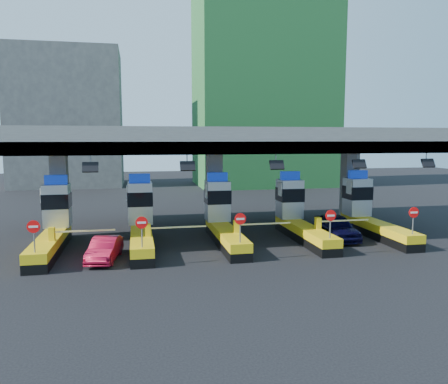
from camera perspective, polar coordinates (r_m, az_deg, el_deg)
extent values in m
plane|color=black|center=(27.40, -0.16, -6.43)|extent=(120.00, 120.00, 0.00)
cube|color=slate|center=(29.60, -1.31, 6.78)|extent=(28.00, 12.00, 1.50)
cube|color=#4C4C49|center=(24.01, 1.10, 5.78)|extent=(28.00, 0.60, 0.70)
cube|color=slate|center=(29.74, -20.62, -0.43)|extent=(1.00, 1.00, 5.50)
cube|color=slate|center=(29.81, -1.29, 0.04)|extent=(1.00, 1.00, 5.50)
cube|color=slate|center=(33.06, 16.03, 0.46)|extent=(1.00, 1.00, 5.50)
cylinder|color=slate|center=(23.57, -17.04, 3.99)|extent=(0.06, 0.06, 0.50)
cube|color=black|center=(23.39, -17.06, 3.11)|extent=(0.80, 0.38, 0.54)
cylinder|color=slate|center=(23.62, -4.85, 4.28)|extent=(0.06, 0.06, 0.50)
cube|color=black|center=(23.44, -4.78, 3.40)|extent=(0.80, 0.38, 0.54)
cylinder|color=slate|center=(24.69, 6.79, 4.37)|extent=(0.06, 0.06, 0.50)
cube|color=black|center=(24.52, 6.92, 3.53)|extent=(0.80, 0.38, 0.54)
cylinder|color=slate|center=(26.68, 17.07, 4.30)|extent=(0.06, 0.06, 0.50)
cube|color=black|center=(26.52, 17.25, 3.53)|extent=(0.80, 0.38, 0.54)
cylinder|color=slate|center=(29.10, 24.90, 4.16)|extent=(0.06, 0.06, 0.50)
cube|color=black|center=(28.95, 25.10, 3.45)|extent=(0.80, 0.38, 0.54)
cube|color=black|center=(26.30, -21.76, -6.94)|extent=(1.20, 8.00, 0.50)
cube|color=#E5B70C|center=(26.19, -21.81, -5.88)|extent=(1.20, 8.00, 0.50)
cube|color=#9EA3A8|center=(28.63, -20.96, -1.62)|extent=(1.50, 1.50, 2.60)
cube|color=black|center=(28.57, -20.99, -1.03)|extent=(1.56, 1.56, 0.90)
cube|color=#0C2DBF|center=(28.45, -21.09, 1.53)|extent=(1.30, 0.35, 0.55)
cube|color=white|center=(28.39, -22.71, -0.35)|extent=(0.06, 0.70, 0.90)
cylinder|color=slate|center=(22.56, -23.54, -5.65)|extent=(0.07, 0.07, 1.30)
cylinder|color=red|center=(22.41, -23.63, -4.17)|extent=(0.60, 0.04, 0.60)
cube|color=white|center=(22.39, -23.64, -4.18)|extent=(0.42, 0.02, 0.10)
cube|color=#E5B70C|center=(24.85, -21.57, -5.13)|extent=(0.30, 0.35, 0.70)
cube|color=white|center=(24.59, -17.78, -4.86)|extent=(3.20, 0.08, 0.08)
cube|color=black|center=(25.87, -10.72, -6.79)|extent=(1.20, 8.00, 0.50)
cube|color=#E5B70C|center=(25.75, -10.75, -5.71)|extent=(1.20, 8.00, 0.50)
cube|color=#9EA3A8|center=(28.23, -10.90, -1.40)|extent=(1.50, 1.50, 2.60)
cube|color=black|center=(28.17, -10.91, -0.80)|extent=(1.56, 1.56, 0.90)
cube|color=#0C2DBF|center=(28.04, -10.97, 1.79)|extent=(1.30, 0.35, 0.55)
cube|color=white|center=(27.84, -12.57, -0.10)|extent=(0.06, 0.70, 0.90)
cylinder|color=slate|center=(22.04, -10.67, -5.47)|extent=(0.07, 0.07, 1.30)
cylinder|color=red|center=(21.89, -10.71, -3.95)|extent=(0.60, 0.04, 0.60)
cube|color=white|center=(21.87, -10.71, -3.96)|extent=(0.42, 0.02, 0.10)
cube|color=#E5B70C|center=(24.46, -9.92, -4.93)|extent=(0.30, 0.35, 0.70)
cube|color=white|center=(24.53, -6.06, -4.59)|extent=(3.20, 0.08, 0.08)
cube|color=black|center=(26.39, 0.27, -6.39)|extent=(1.20, 8.00, 0.50)
cube|color=#E5B70C|center=(26.27, 0.27, -5.33)|extent=(1.20, 8.00, 0.50)
cube|color=#9EA3A8|center=(28.70, -0.87, -1.14)|extent=(1.50, 1.50, 2.60)
cube|color=black|center=(28.64, -0.86, -0.55)|extent=(1.56, 1.56, 0.90)
cube|color=#0C2DBF|center=(28.52, -0.87, 2.01)|extent=(1.30, 0.35, 0.55)
cube|color=white|center=(28.18, -2.36, 0.14)|extent=(0.06, 0.70, 0.90)
cylinder|color=slate|center=(22.65, 2.12, -5.01)|extent=(0.07, 0.07, 1.30)
cylinder|color=red|center=(22.50, 2.15, -3.53)|extent=(0.60, 0.04, 0.60)
cube|color=white|center=(22.48, 2.16, -3.54)|extent=(0.42, 0.02, 0.10)
cube|color=#E5B70C|center=(25.08, 1.61, -4.53)|extent=(0.30, 0.35, 0.70)
cube|color=white|center=(25.47, 5.24, -4.15)|extent=(3.20, 0.08, 0.08)
cube|color=black|center=(27.81, 10.46, -5.81)|extent=(1.20, 8.00, 0.50)
cube|color=#E5B70C|center=(27.70, 10.48, -4.81)|extent=(1.20, 8.00, 0.50)
cube|color=#9EA3A8|center=(30.02, 8.56, -0.86)|extent=(1.50, 1.50, 2.60)
cube|color=black|center=(29.96, 8.58, -0.29)|extent=(1.56, 1.56, 0.90)
cube|color=#0C2DBF|center=(29.84, 8.61, 2.15)|extent=(1.30, 0.35, 0.55)
cube|color=white|center=(29.38, 7.32, 0.37)|extent=(0.06, 0.70, 0.90)
cylinder|color=slate|center=(24.29, 13.70, -4.39)|extent=(0.07, 0.07, 1.30)
cylinder|color=red|center=(24.16, 13.77, -3.00)|extent=(0.60, 0.04, 0.60)
cube|color=white|center=(24.13, 13.80, -3.01)|extent=(0.42, 0.02, 0.10)
cube|color=#E5B70C|center=(26.64, 12.17, -4.01)|extent=(0.30, 0.35, 0.70)
cube|color=white|center=(27.31, 15.36, -3.61)|extent=(3.20, 0.08, 0.08)
cube|color=black|center=(30.01, 19.39, -5.16)|extent=(1.20, 8.00, 0.50)
cube|color=#E5B70C|center=(29.91, 19.43, -4.22)|extent=(1.20, 8.00, 0.50)
cube|color=#9EA3A8|center=(32.06, 16.99, -0.58)|extent=(1.50, 1.50, 2.60)
cube|color=black|center=(32.01, 17.02, -0.06)|extent=(1.56, 1.56, 0.90)
cube|color=#0C2DBF|center=(31.90, 17.09, 2.23)|extent=(1.30, 0.35, 0.55)
cube|color=white|center=(31.35, 16.01, 0.57)|extent=(0.06, 0.70, 0.90)
cylinder|color=slate|center=(26.78, 23.45, -3.72)|extent=(0.07, 0.07, 1.30)
cylinder|color=red|center=(26.66, 23.55, -2.46)|extent=(0.60, 0.04, 0.60)
cube|color=white|center=(26.64, 23.58, -2.47)|extent=(0.42, 0.02, 0.10)
cube|color=#E5B70C|center=(28.98, 21.29, -3.44)|extent=(0.30, 0.35, 0.70)
cube|color=white|center=(29.89, 23.96, -3.07)|extent=(3.20, 0.08, 0.08)
cube|color=#1E5926|center=(61.11, 5.16, 14.15)|extent=(18.00, 12.00, 28.00)
cube|color=#4C4C49|center=(62.81, -19.73, 9.00)|extent=(14.00, 10.00, 18.00)
imported|color=black|center=(28.72, 14.38, -4.41)|extent=(2.11, 4.73, 1.58)
imported|color=maroon|center=(23.88, -15.31, -7.20)|extent=(1.85, 3.83, 1.21)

